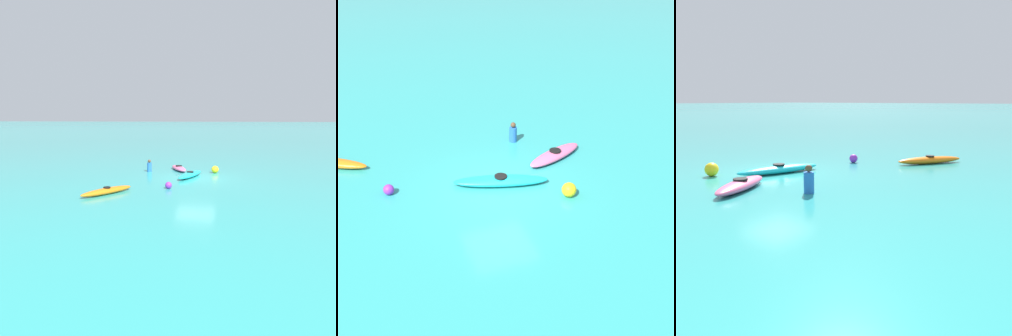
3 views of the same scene
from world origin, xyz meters
The scene contains 7 objects.
ground_plane centered at (0.00, 0.00, 0.00)m, with size 600.00×600.00×0.00m, color teal.
kayak_cyan centered at (-0.21, -0.39, 0.16)m, with size 3.47×1.63×0.37m.
kayak_pink centered at (-2.91, -1.56, 0.16)m, with size 2.83×1.81×0.37m.
kayak_orange centered at (5.55, -3.99, 0.16)m, with size 2.97×2.17×0.37m.
buoy_purple centered at (3.67, -1.13, 0.19)m, with size 0.38×0.38×0.38m, color purple.
buoy_yellow centered at (-2.16, 1.14, 0.26)m, with size 0.51×0.51×0.51m, color yellow.
person_near_shore centered at (-1.89, -3.56, 0.39)m, with size 0.40×0.40×0.88m.
Camera 1 is at (21.69, 2.20, 3.88)m, focal length 36.30 mm.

